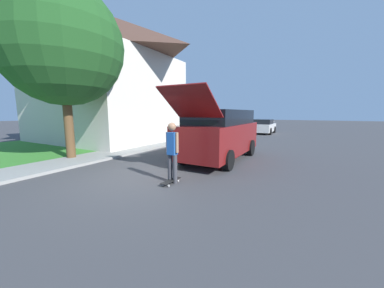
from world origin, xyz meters
TOP-DOWN VIEW (x-y plane):
  - ground_plane at (0.00, 0.00)m, footprint 120.00×120.00m
  - lawn at (-8.00, 6.00)m, footprint 10.00×80.00m
  - sidewalk at (-3.60, 6.00)m, footprint 1.80×80.00m
  - house at (-8.13, 5.71)m, footprint 9.75×7.90m
  - lawn_tree_near at (-4.21, 0.60)m, footprint 4.75×4.75m
  - suv_parked at (1.34, 3.76)m, footprint 2.09×5.67m
  - car_down_street at (0.57, 16.81)m, footprint 1.93×4.02m
  - skateboarder at (1.32, 0.19)m, footprint 0.41×0.23m
  - skateboard at (1.34, 0.08)m, footprint 0.21×0.77m

SIDE VIEW (x-z plane):
  - ground_plane at x=0.00m, z-range 0.00..0.00m
  - lawn at x=-8.00m, z-range 0.00..0.08m
  - sidewalk at x=-3.60m, z-range 0.00..0.10m
  - skateboard at x=1.34m, z-range 0.03..0.13m
  - car_down_street at x=0.57m, z-range -0.01..1.35m
  - skateboarder at x=1.32m, z-range 0.10..1.82m
  - suv_parked at x=1.34m, z-range -0.27..2.52m
  - house at x=-8.13m, z-range 0.27..8.81m
  - lawn_tree_near at x=-4.21m, z-range 1.16..8.10m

